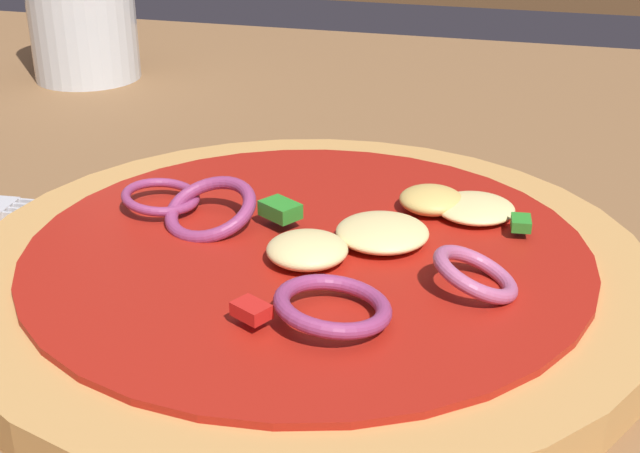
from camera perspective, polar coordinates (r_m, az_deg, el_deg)
name	(u,v)px	position (r m, az deg, el deg)	size (l,w,h in m)	color
dining_table	(202,311)	(0.39, -7.77, -5.51)	(1.17, 0.99, 0.03)	brown
pizza	(310,266)	(0.37, -0.70, -2.64)	(0.29, 0.29, 0.04)	tan
beer_glass	(81,1)	(0.70, -15.47, 14.09)	(0.08, 0.08, 0.13)	silver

